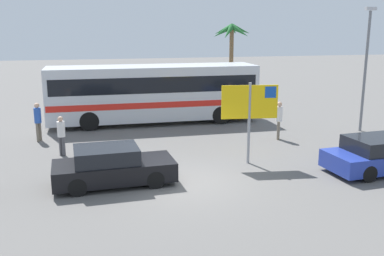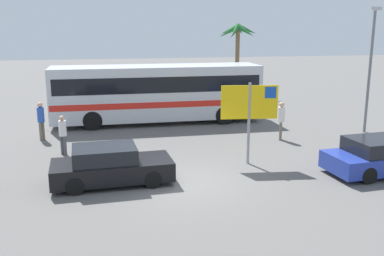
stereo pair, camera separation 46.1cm
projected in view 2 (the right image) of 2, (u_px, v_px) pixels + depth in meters
ground at (182, 182)px, 15.16m from camera, size 120.00×120.00×0.00m
bus_front_coach at (157, 91)px, 24.18m from camera, size 11.42×2.68×3.17m
ferry_sign at (251, 105)px, 16.68m from camera, size 2.19×0.33×3.20m
car_black at (110, 166)px, 14.88m from camera, size 4.15×1.97×1.32m
pedestrian_by_bus at (41, 118)px, 20.48m from camera, size 0.32×0.32×1.83m
pedestrian_near_sign at (281, 118)px, 20.53m from camera, size 0.32×0.32×1.83m
pedestrian_crossing_lot at (63, 132)px, 18.18m from camera, size 0.32×0.32×1.68m
lamp_post_left_side at (370, 65)px, 21.57m from camera, size 0.56×0.20×6.20m
palm_tree_seaside at (237, 38)px, 32.91m from camera, size 3.16×2.89×5.48m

